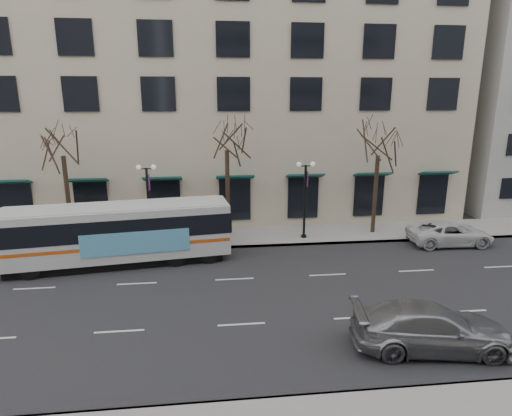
{
  "coord_description": "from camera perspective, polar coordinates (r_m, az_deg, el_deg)",
  "views": [
    {
      "loc": [
        -1.18,
        -18.38,
        9.32
      ],
      "look_at": [
        1.06,
        1.64,
        4.0
      ],
      "focal_mm": 30.0,
      "sensor_mm": 36.0,
      "label": 1
    }
  ],
  "objects": [
    {
      "name": "ground",
      "position": [
        20.64,
        -2.47,
        -12.06
      ],
      "size": [
        160.0,
        160.0,
        0.0
      ],
      "primitive_type": "plane",
      "color": "black",
      "rests_on": "ground"
    },
    {
      "name": "sidewalk_far",
      "position": [
        29.55,
        6.03,
        -3.52
      ],
      "size": [
        80.0,
        4.0,
        0.15
      ],
      "primitive_type": "cube",
      "color": "gray",
      "rests_on": "ground"
    },
    {
      "name": "building_hotel",
      "position": [
        39.48,
        -7.97,
        18.55
      ],
      "size": [
        40.0,
        20.0,
        24.0
      ],
      "primitive_type": "cube",
      "color": "#C6B597",
      "rests_on": "ground"
    },
    {
      "name": "tree_far_left",
      "position": [
        28.7,
        -24.52,
        8.24
      ],
      "size": [
        3.6,
        3.6,
        8.34
      ],
      "color": "black",
      "rests_on": "ground"
    },
    {
      "name": "tree_far_mid",
      "position": [
        27.31,
        -3.94,
        9.69
      ],
      "size": [
        3.6,
        3.6,
        8.55
      ],
      "color": "black",
      "rests_on": "ground"
    },
    {
      "name": "tree_far_right",
      "position": [
        29.53,
        16.08,
        8.59
      ],
      "size": [
        3.6,
        3.6,
        8.06
      ],
      "color": "black",
      "rests_on": "ground"
    },
    {
      "name": "lamp_post_left",
      "position": [
        27.6,
        -14.14,
        0.98
      ],
      "size": [
        1.22,
        0.45,
        5.21
      ],
      "color": "black",
      "rests_on": "ground"
    },
    {
      "name": "lamp_post_right",
      "position": [
        28.03,
        6.55,
        1.54
      ],
      "size": [
        1.22,
        0.45,
        5.21
      ],
      "color": "black",
      "rests_on": "ground"
    },
    {
      "name": "city_bus",
      "position": [
        25.31,
        -17.84,
        -3.08
      ],
      "size": [
        12.83,
        4.37,
        3.41
      ],
      "rotation": [
        0.0,
        0.0,
        0.13
      ],
      "color": "silver",
      "rests_on": "ground"
    },
    {
      "name": "silver_car",
      "position": [
        17.96,
        22.3,
        -14.52
      ],
      "size": [
        6.19,
        3.19,
        1.72
      ],
      "primitive_type": "imported",
      "rotation": [
        0.0,
        0.0,
        1.44
      ],
      "color": "#97989E",
      "rests_on": "ground"
    },
    {
      "name": "white_pickup",
      "position": [
        30.2,
        24.45,
        -3.09
      ],
      "size": [
        5.37,
        2.59,
        1.48
      ],
      "primitive_type": "imported",
      "rotation": [
        0.0,
        0.0,
        1.54
      ],
      "color": "silver",
      "rests_on": "ground"
    }
  ]
}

